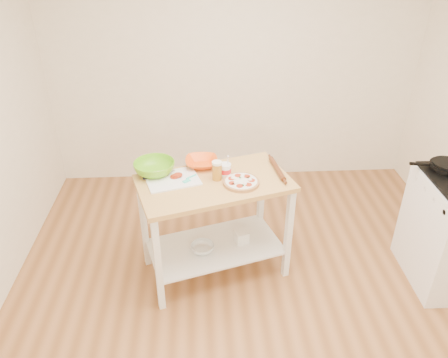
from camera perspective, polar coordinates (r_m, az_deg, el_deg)
name	(u,v)px	position (r m, az deg, el deg)	size (l,w,h in m)	color
room_shell	(263,165)	(2.69, 5.11, 1.78)	(4.04, 4.54, 2.74)	#A66C3D
prep_island	(215,208)	(3.53, -1.25, -3.78)	(1.31, 0.95, 0.90)	tan
skillet	(447,165)	(3.88, 27.07, 1.58)	(0.42, 0.27, 0.03)	black
pizza	(241,182)	(3.36, 2.25, -0.37)	(0.28, 0.28, 0.04)	tan
cutting_board	(172,179)	(3.43, -6.79, 0.00)	(0.47, 0.40, 0.04)	white
spatula	(189,179)	(3.41, -4.58, 0.05)	(0.11, 0.13, 0.01)	#39DBBE
knife	(155,176)	(3.48, -9.05, 0.44)	(0.25, 0.14, 0.01)	silver
orange_bowl	(201,162)	(3.60, -2.96, 2.18)	(0.26, 0.26, 0.07)	#FC5812
green_bowl	(154,168)	(3.52, -9.08, 1.45)	(0.33, 0.33, 0.10)	#68BB19
beer_pint	(217,171)	(3.38, -0.92, 1.12)	(0.08, 0.08, 0.16)	#AD7220
yogurt_tub	(225,170)	(3.43, 0.18, 1.16)	(0.09, 0.09, 0.20)	white
rolling_pin	(277,169)	(3.55, 6.96, 1.33)	(0.04, 0.04, 0.35)	#623016
shelf_glass_bowl	(203,248)	(3.69, -2.82, -8.97)	(0.20, 0.20, 0.06)	silver
shelf_bin	(241,237)	(3.77, 2.29, -7.53)	(0.11, 0.11, 0.11)	white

